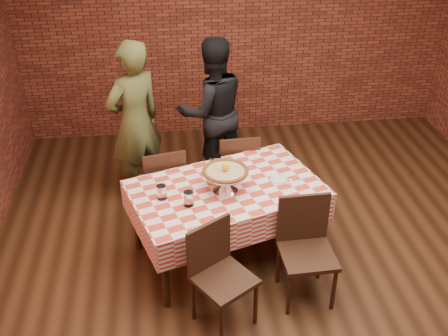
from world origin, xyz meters
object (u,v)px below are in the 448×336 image
(pizza, at_px, (225,171))
(chair_far_right, at_px, (236,168))
(water_glass_left, at_px, (189,199))
(chair_near_right, at_px, (307,254))
(table, at_px, (226,221))
(chair_near_left, at_px, (224,280))
(diner_black, at_px, (212,111))
(diner_olive, at_px, (135,122))
(pizza_stand, at_px, (225,181))
(water_glass_right, at_px, (162,192))
(chair_far_left, at_px, (163,183))
(condiment_caddy, at_px, (215,163))

(pizza, bearing_deg, chair_far_right, 75.18)
(water_glass_left, xyz_separation_m, chair_near_right, (0.95, -0.41, -0.36))
(pizza, bearing_deg, table, 69.26)
(chair_near_left, xyz_separation_m, diner_black, (0.15, 2.27, 0.39))
(diner_olive, bearing_deg, water_glass_left, 73.20)
(diner_olive, bearing_deg, pizza_stand, 88.79)
(chair_near_right, bearing_deg, table, 131.56)
(table, distance_m, diner_black, 1.50)
(chair_near_right, relative_size, diner_olive, 0.52)
(water_glass_right, relative_size, chair_near_left, 0.15)
(water_glass_right, distance_m, diner_black, 1.64)
(diner_olive, bearing_deg, chair_near_right, 92.78)
(chair_near_left, xyz_separation_m, chair_near_right, (0.73, 0.21, 0.01))
(chair_far_left, xyz_separation_m, chair_far_right, (0.79, 0.21, -0.00))
(pizza, distance_m, water_glass_right, 0.58)
(diner_black, bearing_deg, pizza, 75.23)
(pizza_stand, xyz_separation_m, water_glass_left, (-0.34, -0.20, -0.02))
(condiment_caddy, bearing_deg, chair_far_left, 152.14)
(table, height_order, condiment_caddy, condiment_caddy)
(chair_near_left, bearing_deg, pizza, 49.31)
(pizza, relative_size, diner_olive, 0.23)
(chair_far_right, relative_size, diner_black, 0.53)
(chair_near_right, bearing_deg, water_glass_left, 155.17)
(pizza, bearing_deg, chair_near_left, -97.77)
(table, xyz_separation_m, pizza, (-0.01, -0.03, 0.57))
(chair_near_left, bearing_deg, chair_near_right, -17.03)
(water_glass_left, bearing_deg, pizza, 30.95)
(pizza_stand, height_order, chair_far_left, pizza_stand)
(chair_near_right, relative_size, chair_far_left, 1.03)
(table, height_order, chair_near_left, chair_near_left)
(chair_near_left, bearing_deg, water_glass_right, 88.35)
(condiment_caddy, height_order, diner_olive, diner_olive)
(water_glass_left, height_order, chair_near_right, chair_near_right)
(pizza, distance_m, condiment_caddy, 0.37)
(pizza, xyz_separation_m, chair_far_left, (-0.56, 0.64, -0.50))
(diner_olive, bearing_deg, chair_far_right, 126.80)
(water_glass_left, relative_size, condiment_caddy, 0.90)
(table, bearing_deg, condiment_caddy, 101.57)
(water_glass_left, relative_size, chair_far_left, 0.15)
(water_glass_right, distance_m, chair_far_left, 0.81)
(water_glass_right, height_order, condiment_caddy, condiment_caddy)
(water_glass_left, distance_m, chair_far_left, 0.95)
(pizza_stand, height_order, chair_near_left, pizza_stand)
(pizza_stand, bearing_deg, chair_near_right, -44.98)
(table, distance_m, water_glass_right, 0.74)
(water_glass_left, bearing_deg, water_glass_right, 150.74)
(pizza, xyz_separation_m, chair_far_right, (0.23, 0.86, -0.50))
(chair_near_right, bearing_deg, pizza, 133.53)
(water_glass_right, height_order, diner_olive, diner_olive)
(pizza_stand, distance_m, condiment_caddy, 0.35)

